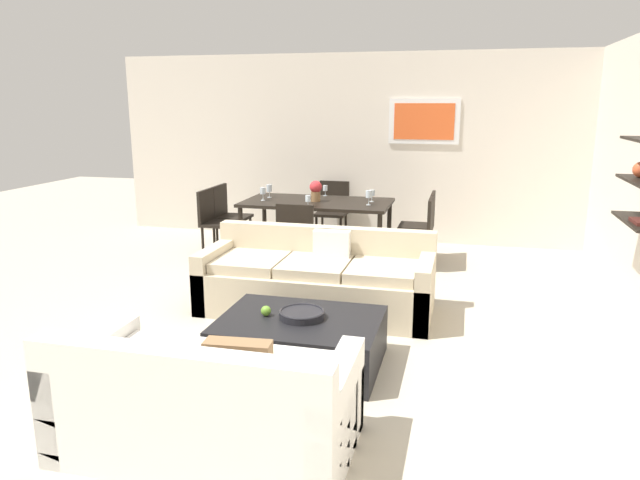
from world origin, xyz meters
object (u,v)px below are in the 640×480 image
at_px(apple_on_coffee_table, 266,311).
at_px(centerpiece_vase, 316,190).
at_px(dining_chair_right_near, 420,228).
at_px(wine_glass_left_near, 263,191).
at_px(sofa_beige, 317,282).
at_px(wine_glass_right_near, 369,194).
at_px(wine_glass_head, 325,189).
at_px(coffee_table, 300,341).
at_px(dining_chair_left_near, 214,218).
at_px(dining_chair_right_far, 423,221).
at_px(dining_chair_head, 333,208).
at_px(loveseat_white, 207,404).
at_px(wine_glass_right_far, 372,193).
at_px(decorative_bowl, 302,314).
at_px(wine_glass_foot, 308,199).
at_px(wine_glass_left_far, 269,189).
at_px(dining_chair_left_far, 228,212).
at_px(dining_table, 317,206).
at_px(dining_chair_foot, 298,234).

bearing_deg(apple_on_coffee_table, centerpiece_vase, 97.54).
distance_m(dining_chair_right_near, wine_glass_left_near, 2.10).
distance_m(sofa_beige, apple_on_coffee_table, 1.23).
xyz_separation_m(sofa_beige, wine_glass_right_near, (0.19, 1.86, 0.59)).
bearing_deg(dining_chair_right_near, wine_glass_head, 153.36).
height_order(coffee_table, dining_chair_left_near, dining_chair_left_near).
distance_m(apple_on_coffee_table, centerpiece_vase, 3.25).
bearing_deg(dining_chair_right_far, coffee_table, -101.17).
relative_size(dining_chair_head, wine_glass_left_near, 5.10).
distance_m(apple_on_coffee_table, wine_glass_left_near, 3.31).
xyz_separation_m(loveseat_white, wine_glass_right_far, (0.22, 4.58, 0.57)).
distance_m(sofa_beige, decorative_bowl, 1.22).
distance_m(wine_glass_head, wine_glass_foot, 0.91).
height_order(loveseat_white, coffee_table, loveseat_white).
bearing_deg(centerpiece_vase, dining_chair_head, 89.27).
height_order(dining_chair_right_near, wine_glass_left_near, wine_glass_left_near).
height_order(dining_chair_right_far, wine_glass_head, wine_glass_head).
relative_size(loveseat_white, wine_glass_left_far, 9.62).
relative_size(sofa_beige, loveseat_white, 1.33).
xyz_separation_m(coffee_table, decorative_bowl, (0.01, 0.02, 0.22)).
bearing_deg(dining_chair_right_near, loveseat_white, -101.82).
xyz_separation_m(dining_chair_left_far, centerpiece_vase, (1.35, -0.25, 0.40)).
relative_size(dining_table, wine_glass_foot, 13.09).
xyz_separation_m(sofa_beige, loveseat_white, (-0.03, -2.46, 0.00)).
height_order(dining_chair_right_near, centerpiece_vase, centerpiece_vase).
bearing_deg(dining_chair_right_far, decorative_bowl, -101.05).
bearing_deg(dining_chair_left_far, loveseat_white, -68.51).
relative_size(dining_chair_right_near, wine_glass_left_near, 5.10).
bearing_deg(wine_glass_right_near, dining_chair_left_near, -177.12).
height_order(coffee_table, dining_chair_right_near, dining_chair_right_near).
bearing_deg(wine_glass_left_near, wine_glass_foot, -24.91).
height_order(sofa_beige, centerpiece_vase, centerpiece_vase).
bearing_deg(dining_chair_right_far, wine_glass_left_near, -170.17).
relative_size(dining_chair_right_near, wine_glass_right_near, 4.77).
relative_size(dining_table, dining_chair_right_far, 2.17).
bearing_deg(dining_chair_left_near, wine_glass_left_far, 28.42).
bearing_deg(decorative_bowl, coffee_table, -123.63).
relative_size(decorative_bowl, centerpiece_vase, 1.32).
height_order(decorative_bowl, dining_chair_left_near, dining_chair_left_near).
height_order(wine_glass_right_near, centerpiece_vase, centerpiece_vase).
relative_size(dining_table, dining_chair_foot, 2.17).
relative_size(sofa_beige, dining_chair_left_far, 2.55).
relative_size(apple_on_coffee_table, dining_chair_head, 0.09).
bearing_deg(loveseat_white, sofa_beige, 89.26).
height_order(dining_table, wine_glass_right_near, wine_glass_right_near).
height_order(dining_chair_head, wine_glass_left_far, wine_glass_left_far).
bearing_deg(coffee_table, dining_chair_left_far, 120.81).
bearing_deg(dining_chair_left_far, wine_glass_left_near, -28.42).
relative_size(coffee_table, dining_chair_foot, 1.41).
relative_size(decorative_bowl, apple_on_coffee_table, 4.43).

